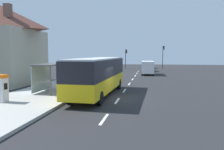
% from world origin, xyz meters
% --- Properties ---
extents(ground_plane, '(56.00, 92.00, 0.04)m').
position_xyz_m(ground_plane, '(0.00, 14.00, -0.02)').
color(ground_plane, '#262628').
extents(sidewalk_platform, '(6.20, 30.00, 0.18)m').
position_xyz_m(sidewalk_platform, '(-6.40, 2.00, 0.09)').
color(sidewalk_platform, '#ADAAA3').
rests_on(sidewalk_platform, ground).
extents(lane_stripe_seg_0, '(0.16, 2.20, 0.01)m').
position_xyz_m(lane_stripe_seg_0, '(0.25, -6.00, 0.01)').
color(lane_stripe_seg_0, silver).
rests_on(lane_stripe_seg_0, ground).
extents(lane_stripe_seg_1, '(0.16, 2.20, 0.01)m').
position_xyz_m(lane_stripe_seg_1, '(0.25, -1.00, 0.01)').
color(lane_stripe_seg_1, silver).
rests_on(lane_stripe_seg_1, ground).
extents(lane_stripe_seg_2, '(0.16, 2.20, 0.01)m').
position_xyz_m(lane_stripe_seg_2, '(0.25, 4.00, 0.01)').
color(lane_stripe_seg_2, silver).
rests_on(lane_stripe_seg_2, ground).
extents(lane_stripe_seg_3, '(0.16, 2.20, 0.01)m').
position_xyz_m(lane_stripe_seg_3, '(0.25, 9.00, 0.01)').
color(lane_stripe_seg_3, silver).
rests_on(lane_stripe_seg_3, ground).
extents(lane_stripe_seg_4, '(0.16, 2.20, 0.01)m').
position_xyz_m(lane_stripe_seg_4, '(0.25, 14.00, 0.01)').
color(lane_stripe_seg_4, silver).
rests_on(lane_stripe_seg_4, ground).
extents(lane_stripe_seg_5, '(0.16, 2.20, 0.01)m').
position_xyz_m(lane_stripe_seg_5, '(0.25, 19.00, 0.01)').
color(lane_stripe_seg_5, silver).
rests_on(lane_stripe_seg_5, ground).
extents(lane_stripe_seg_6, '(0.16, 2.20, 0.01)m').
position_xyz_m(lane_stripe_seg_6, '(0.25, 24.00, 0.01)').
color(lane_stripe_seg_6, silver).
rests_on(lane_stripe_seg_6, ground).
extents(lane_stripe_seg_7, '(0.16, 2.20, 0.01)m').
position_xyz_m(lane_stripe_seg_7, '(0.25, 29.00, 0.01)').
color(lane_stripe_seg_7, silver).
rests_on(lane_stripe_seg_7, ground).
extents(bus, '(2.91, 11.09, 3.21)m').
position_xyz_m(bus, '(-1.71, 1.07, 1.84)').
color(bus, yellow).
rests_on(bus, ground).
extents(white_van, '(2.20, 5.27, 2.30)m').
position_xyz_m(white_van, '(2.20, 21.62, 1.34)').
color(white_van, white).
rests_on(white_van, ground).
extents(sedan_near, '(1.98, 4.47, 1.52)m').
position_xyz_m(sedan_near, '(2.30, 38.95, 0.79)').
color(sedan_near, black).
rests_on(sedan_near, ground).
extents(sedan_far, '(2.01, 4.48, 1.52)m').
position_xyz_m(sedan_far, '(2.30, 29.22, 0.79)').
color(sedan_far, black).
rests_on(sedan_far, ground).
extents(ticket_machine, '(0.66, 0.76, 1.94)m').
position_xyz_m(ticket_machine, '(-7.58, -3.57, 1.17)').
color(ticket_machine, silver).
rests_on(ticket_machine, sidewalk_platform).
extents(recycling_bin_red, '(0.52, 0.52, 0.95)m').
position_xyz_m(recycling_bin_red, '(-4.20, 1.44, 0.66)').
color(recycling_bin_red, red).
rests_on(recycling_bin_red, sidewalk_platform).
extents(recycling_bin_blue, '(0.52, 0.52, 0.95)m').
position_xyz_m(recycling_bin_blue, '(-4.20, 2.14, 0.66)').
color(recycling_bin_blue, blue).
rests_on(recycling_bin_blue, sidewalk_platform).
extents(recycling_bin_orange, '(0.52, 0.52, 0.95)m').
position_xyz_m(recycling_bin_orange, '(-4.20, 2.84, 0.66)').
color(recycling_bin_orange, orange).
rests_on(recycling_bin_orange, sidewalk_platform).
extents(recycling_bin_yellow, '(0.52, 0.52, 0.95)m').
position_xyz_m(recycling_bin_yellow, '(-4.20, 3.54, 0.66)').
color(recycling_bin_yellow, yellow).
rests_on(recycling_bin_yellow, sidewalk_platform).
extents(traffic_light_near_side, '(0.49, 0.28, 5.39)m').
position_xyz_m(traffic_light_near_side, '(5.50, 35.69, 3.56)').
color(traffic_light_near_side, '#2D2D2D').
rests_on(traffic_light_near_side, ground).
extents(traffic_light_far_side, '(0.49, 0.28, 4.60)m').
position_xyz_m(traffic_light_far_side, '(-3.10, 36.49, 3.08)').
color(traffic_light_far_side, '#2D2D2D').
rests_on(traffic_light_far_side, ground).
extents(bus_shelter, '(1.80, 4.00, 2.50)m').
position_xyz_m(bus_shelter, '(-6.41, 1.25, 2.10)').
color(bus_shelter, '#4C4C51').
rests_on(bus_shelter, sidewalk_platform).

